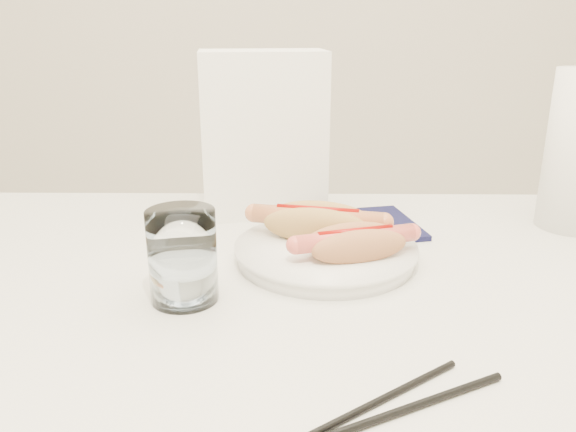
{
  "coord_description": "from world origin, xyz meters",
  "views": [
    {
      "loc": [
        -0.01,
        -0.61,
        1.06
      ],
      "look_at": [
        -0.02,
        0.07,
        0.82
      ],
      "focal_mm": 35.5,
      "sensor_mm": 36.0,
      "label": 1
    }
  ],
  "objects_px": {
    "hotdog_right": "(355,243)",
    "water_glass": "(183,256)",
    "plate": "(325,254)",
    "napkin_box": "(264,134)",
    "table": "(306,334)",
    "hotdog_left": "(317,223)"
  },
  "relations": [
    {
      "from": "hotdog_right",
      "to": "water_glass",
      "type": "relative_size",
      "value": 1.46
    },
    {
      "from": "plate",
      "to": "napkin_box",
      "type": "xyz_separation_m",
      "value": [
        -0.09,
        0.21,
        0.12
      ]
    },
    {
      "from": "table",
      "to": "napkin_box",
      "type": "distance_m",
      "value": 0.36
    },
    {
      "from": "table",
      "to": "hotdog_left",
      "type": "xyz_separation_m",
      "value": [
        0.02,
        0.12,
        0.1
      ]
    },
    {
      "from": "hotdog_right",
      "to": "napkin_box",
      "type": "height_order",
      "value": "napkin_box"
    },
    {
      "from": "water_glass",
      "to": "hotdog_right",
      "type": "bearing_deg",
      "value": 20.72
    },
    {
      "from": "hotdog_right",
      "to": "napkin_box",
      "type": "bearing_deg",
      "value": 100.3
    },
    {
      "from": "hotdog_left",
      "to": "napkin_box",
      "type": "relative_size",
      "value": 0.69
    },
    {
      "from": "table",
      "to": "hotdog_left",
      "type": "relative_size",
      "value": 6.61
    },
    {
      "from": "napkin_box",
      "to": "hotdog_right",
      "type": "bearing_deg",
      "value": -70.17
    },
    {
      "from": "hotdog_right",
      "to": "hotdog_left",
      "type": "bearing_deg",
      "value": 106.06
    },
    {
      "from": "hotdog_left",
      "to": "hotdog_right",
      "type": "relative_size",
      "value": 1.15
    },
    {
      "from": "table",
      "to": "hotdog_right",
      "type": "distance_m",
      "value": 0.13
    },
    {
      "from": "water_glass",
      "to": "napkin_box",
      "type": "distance_m",
      "value": 0.34
    },
    {
      "from": "plate",
      "to": "hotdog_right",
      "type": "relative_size",
      "value": 1.49
    },
    {
      "from": "plate",
      "to": "hotdog_right",
      "type": "distance_m",
      "value": 0.06
    },
    {
      "from": "hotdog_right",
      "to": "napkin_box",
      "type": "xyz_separation_m",
      "value": [
        -0.13,
        0.25,
        0.09
      ]
    },
    {
      "from": "hotdog_right",
      "to": "napkin_box",
      "type": "distance_m",
      "value": 0.29
    },
    {
      "from": "table",
      "to": "napkin_box",
      "type": "height_order",
      "value": "napkin_box"
    },
    {
      "from": "hotdog_left",
      "to": "water_glass",
      "type": "xyz_separation_m",
      "value": [
        -0.16,
        -0.15,
        0.01
      ]
    },
    {
      "from": "hotdog_left",
      "to": "napkin_box",
      "type": "height_order",
      "value": "napkin_box"
    },
    {
      "from": "napkin_box",
      "to": "plate",
      "type": "bearing_deg",
      "value": -73.67
    }
  ]
}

